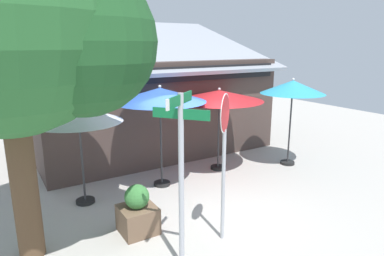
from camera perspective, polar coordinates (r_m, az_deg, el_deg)
name	(u,v)px	position (r m, az deg, el deg)	size (l,w,h in m)	color
ground_plane	(210,208)	(8.16, 3.08, -13.30)	(28.00, 28.00, 0.10)	#ADA8A0
cafe_building	(143,100)	(12.66, -8.21, 4.71)	(8.30, 5.86, 4.63)	#473833
street_sign_post	(181,164)	(5.36, -1.86, -6.13)	(0.79, 0.74, 2.97)	#A8AAB2
stop_sign	(224,142)	(6.19, 5.47, -2.32)	(0.55, 0.48, 2.85)	#A8AAB2
patio_umbrella_ivory_left	(78,116)	(8.01, -18.59, 1.97)	(1.98, 1.98, 2.39)	black
patio_umbrella_royal_blue_center	(160,96)	(8.60, -5.42, 5.46)	(2.36, 2.36, 2.69)	black
patio_umbrella_crimson_right	(219,96)	(9.83, 4.61, 5.39)	(2.57, 2.57, 2.47)	black
patio_umbrella_teal_far_right	(293,88)	(10.64, 16.60, 6.48)	(1.92, 1.92, 2.71)	black
shade_tree	(20,23)	(6.01, -26.99, 15.50)	(4.10, 3.73, 5.96)	brown
sidewalk_planter	(138,212)	(7.03, -9.16, -13.86)	(0.70, 0.70, 1.01)	brown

